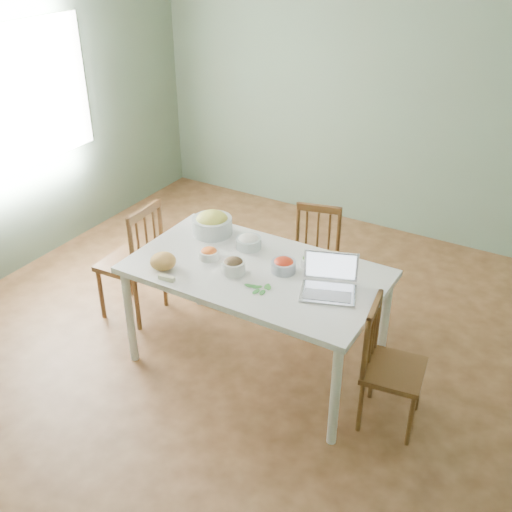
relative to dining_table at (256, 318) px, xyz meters
The scene contains 18 objects.
floor 0.40m from the dining_table, 136.93° to the left, with size 5.00×5.00×0.00m, color #462812.
wall_back 2.72m from the dining_table, 91.03° to the left, with size 5.00×0.00×2.70m, color #5C6B54.
window_left 2.78m from the dining_table, behind, with size 0.04×1.60×1.20m, color white.
dining_table is the anchor object (origin of this frame).
chair_far 0.81m from the dining_table, 86.77° to the left, with size 0.39×0.37×0.88m, color #472C11, non-canonical shape.
chair_left 1.19m from the dining_table, behind, with size 0.43×0.41×0.98m, color #472C11, non-canonical shape.
chair_right 1.03m from the dining_table, ahead, with size 0.38×0.36×0.86m, color #472C11, non-canonical shape.
bread_boule 0.77m from the dining_table, 150.10° to the right, with size 0.17×0.17×0.11m, color gold.
butter_stick 0.73m from the dining_table, 136.08° to the right, with size 0.11×0.03×0.03m, color beige.
bowl_squash 0.77m from the dining_table, 152.82° to the left, with size 0.29×0.29×0.17m, color gold, non-canonical shape.
bowl_carrot 0.56m from the dining_table, behind, with size 0.14×0.14×0.08m, color orange, non-canonical shape.
bowl_onion 0.54m from the dining_table, 130.72° to the left, with size 0.18×0.18×0.10m, color white, non-canonical shape.
bowl_mushroom 0.48m from the dining_table, 133.87° to the right, with size 0.16×0.16×0.10m, color black, non-canonical shape.
bowl_redpep 0.48m from the dining_table, 20.72° to the left, with size 0.16×0.16×0.10m, color #B81500, non-canonical shape.
bowl_broccoli 0.57m from the dining_table, 37.00° to the left, with size 0.13×0.13×0.08m, color #1D491B, non-canonical shape.
flatbread 0.68m from the dining_table, 43.46° to the left, with size 0.19×0.19×0.02m, color tan.
basil_bunch 0.47m from the dining_table, 58.57° to the right, with size 0.19×0.19×0.02m, color #2D7B35, non-canonical shape.
laptop 0.75m from the dining_table, ahead, with size 0.34×0.28×0.24m, color silver, non-canonical shape.
Camera 1 is at (1.81, -3.04, 2.91)m, focal length 42.81 mm.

